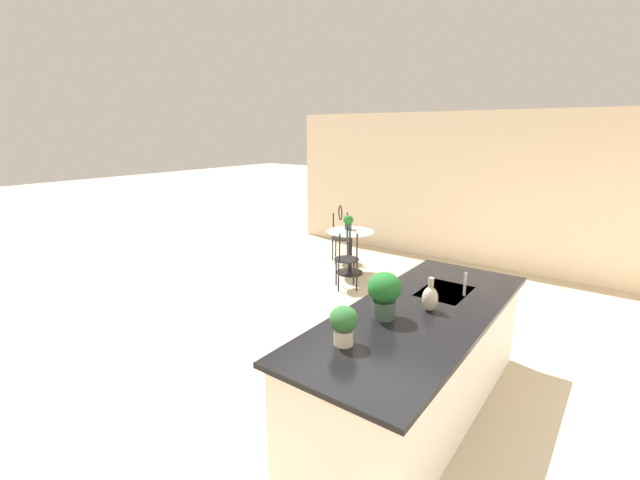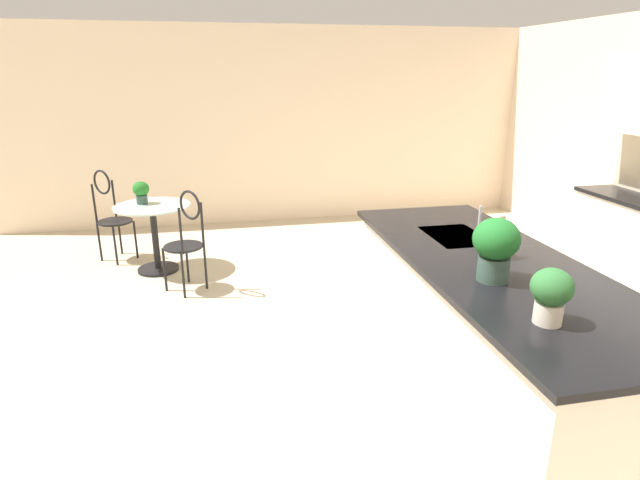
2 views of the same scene
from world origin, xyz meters
name	(u,v)px [view 2 (image 2 of 2)]	position (x,y,z in m)	size (l,w,h in m)	color
ground_plane	(353,373)	(0.00, 0.00, 0.00)	(40.00, 40.00, 0.00)	beige
wall_left_window	(276,126)	(-4.26, 0.00, 1.35)	(0.12, 7.80, 2.70)	beige
kitchen_island	(487,324)	(0.30, 0.85, 0.46)	(2.80, 1.06, 0.92)	white
bistro_table	(155,232)	(-2.41, -1.57, 0.45)	(0.80, 0.80, 0.74)	black
chair_near_window	(186,237)	(-1.76, -1.20, 0.57)	(0.54, 0.54, 1.04)	black
chair_by_island	(111,211)	(-2.91, -2.09, 0.57)	(0.54, 0.54, 1.04)	black
sink_faucet	(480,220)	(-0.25, 1.03, 1.03)	(0.02, 0.02, 0.22)	#B2B5BA
potted_plant_on_table	(141,191)	(-2.50, -1.68, 0.88)	(0.17, 0.17, 0.24)	#385147
potted_plant_counter_far	(551,293)	(1.15, 0.65, 1.08)	(0.20, 0.20, 0.28)	beige
potted_plant_counter_near	(496,245)	(0.60, 0.67, 1.14)	(0.27, 0.27, 0.38)	#385147
vase_on_counter	(500,242)	(0.25, 0.91, 1.03)	(0.13, 0.13, 0.29)	#BCB29E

